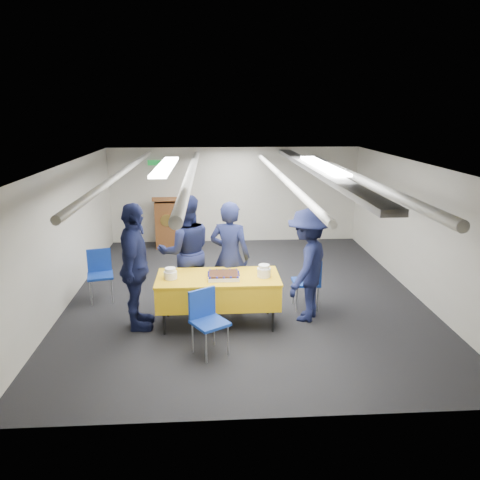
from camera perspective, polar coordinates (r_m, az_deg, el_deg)
name	(u,v)px	position (r m, az deg, el deg)	size (l,w,h in m)	color
ground	(244,293)	(8.39, 0.55, -6.54)	(7.00, 7.00, 0.00)	black
room_shell	(248,189)	(8.29, 1.03, 6.23)	(6.00, 7.00, 2.30)	beige
serving_table	(218,290)	(7.06, -2.67, -6.05)	(1.83, 0.86, 0.77)	black
sheet_cake	(224,275)	(6.90, -2.01, -4.35)	(0.47, 0.36, 0.09)	white
plate_stack_left	(170,274)	(6.94, -8.48, -4.09)	(0.20, 0.20, 0.16)	white
plate_stack_right	(264,271)	(6.95, 2.94, -3.81)	(0.20, 0.20, 0.18)	white
podium	(168,222)	(11.14, -8.81, 2.21)	(0.62, 0.53, 1.25)	brown
chair_near	(206,315)	(6.31, -4.12, -9.12)	(0.58, 0.58, 0.87)	gray
chair_right	(311,277)	(7.72, 8.67, -4.52)	(0.42, 0.42, 0.87)	gray
chair_left	(100,270)	(8.34, -16.72, -3.47)	(0.51, 0.51, 0.87)	gray
sailor_a	(230,257)	(7.47, -1.24, -2.03)	(0.66, 0.43, 1.80)	black
sailor_b	(186,252)	(7.65, -6.64, -1.43)	(0.91, 0.71, 1.87)	black
sailor_c	(135,267)	(6.98, -12.67, -3.27)	(1.11, 0.46, 1.90)	black
sailor_d	(307,265)	(7.21, 8.20, -3.05)	(1.13, 0.65, 1.76)	black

